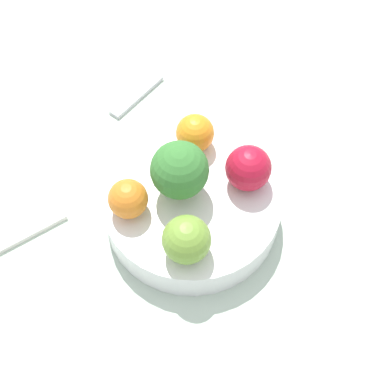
{
  "coord_description": "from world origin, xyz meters",
  "views": [
    {
      "loc": [
        -0.26,
        -0.16,
        0.55
      ],
      "look_at": [
        0.0,
        0.0,
        0.07
      ],
      "focal_mm": 50.0,
      "sensor_mm": 36.0,
      "label": 1
    }
  ],
  "objects_px": {
    "apple_red": "(248,168)",
    "orange_back": "(195,133)",
    "apple_green": "(187,240)",
    "orange_front": "(128,199)",
    "spoon": "(137,95)",
    "bowl": "(192,207)",
    "broccoli": "(180,170)"
  },
  "relations": [
    {
      "from": "apple_green",
      "to": "orange_front",
      "type": "height_order",
      "value": "apple_green"
    },
    {
      "from": "apple_green",
      "to": "spoon",
      "type": "distance_m",
      "value": 0.26
    },
    {
      "from": "broccoli",
      "to": "apple_green",
      "type": "bearing_deg",
      "value": -143.65
    },
    {
      "from": "apple_red",
      "to": "orange_back",
      "type": "bearing_deg",
      "value": 79.54
    },
    {
      "from": "spoon",
      "to": "orange_front",
      "type": "bearing_deg",
      "value": -146.84
    },
    {
      "from": "bowl",
      "to": "apple_red",
      "type": "distance_m",
      "value": 0.08
    },
    {
      "from": "apple_green",
      "to": "spoon",
      "type": "height_order",
      "value": "apple_green"
    },
    {
      "from": "apple_red",
      "to": "apple_green",
      "type": "distance_m",
      "value": 0.11
    },
    {
      "from": "apple_red",
      "to": "orange_front",
      "type": "xyz_separation_m",
      "value": [
        -0.1,
        0.09,
        -0.0
      ]
    },
    {
      "from": "orange_front",
      "to": "orange_back",
      "type": "height_order",
      "value": "orange_back"
    },
    {
      "from": "broccoli",
      "to": "apple_red",
      "type": "xyz_separation_m",
      "value": [
        0.05,
        -0.06,
        -0.01
      ]
    },
    {
      "from": "bowl",
      "to": "orange_back",
      "type": "height_order",
      "value": "orange_back"
    },
    {
      "from": "orange_front",
      "to": "orange_back",
      "type": "bearing_deg",
      "value": -7.77
    },
    {
      "from": "broccoli",
      "to": "spoon",
      "type": "xyz_separation_m",
      "value": [
        0.12,
        0.14,
        -0.08
      ]
    },
    {
      "from": "bowl",
      "to": "orange_front",
      "type": "distance_m",
      "value": 0.08
    },
    {
      "from": "broccoli",
      "to": "apple_green",
      "type": "height_order",
      "value": "broccoli"
    },
    {
      "from": "apple_green",
      "to": "orange_back",
      "type": "bearing_deg",
      "value": 27.39
    },
    {
      "from": "spoon",
      "to": "apple_green",
      "type": "bearing_deg",
      "value": -133.66
    },
    {
      "from": "bowl",
      "to": "orange_back",
      "type": "bearing_deg",
      "value": 28.35
    },
    {
      "from": "apple_green",
      "to": "spoon",
      "type": "bearing_deg",
      "value": 46.34
    },
    {
      "from": "orange_front",
      "to": "spoon",
      "type": "bearing_deg",
      "value": 33.16
    },
    {
      "from": "apple_red",
      "to": "orange_front",
      "type": "height_order",
      "value": "apple_red"
    },
    {
      "from": "apple_green",
      "to": "orange_front",
      "type": "xyz_separation_m",
      "value": [
        0.01,
        0.08,
        -0.0
      ]
    },
    {
      "from": "bowl",
      "to": "orange_front",
      "type": "relative_size",
      "value": 4.62
    },
    {
      "from": "spoon",
      "to": "bowl",
      "type": "bearing_deg",
      "value": -127.24
    },
    {
      "from": "apple_red",
      "to": "spoon",
      "type": "distance_m",
      "value": 0.22
    },
    {
      "from": "broccoli",
      "to": "apple_red",
      "type": "relative_size",
      "value": 1.42
    },
    {
      "from": "apple_green",
      "to": "orange_back",
      "type": "xyz_separation_m",
      "value": [
        0.12,
        0.06,
        -0.0
      ]
    },
    {
      "from": "apple_green",
      "to": "orange_back",
      "type": "relative_size",
      "value": 1.14
    },
    {
      "from": "orange_front",
      "to": "apple_green",
      "type": "bearing_deg",
      "value": -97.98
    },
    {
      "from": "broccoli",
      "to": "apple_red",
      "type": "distance_m",
      "value": 0.07
    },
    {
      "from": "orange_front",
      "to": "bowl",
      "type": "bearing_deg",
      "value": -45.82
    }
  ]
}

